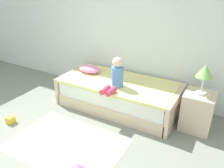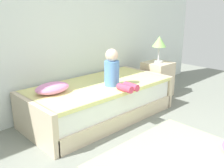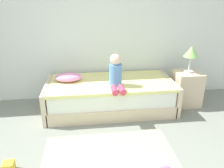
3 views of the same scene
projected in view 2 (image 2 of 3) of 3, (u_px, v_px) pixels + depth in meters
wall_rear at (34, 13)px, 3.26m from camera, size 7.20×0.10×2.90m
bed at (100, 101)px, 3.58m from camera, size 2.11×1.00×0.50m
nightstand at (157, 79)px, 4.46m from camera, size 0.44×0.44×0.60m
table_lamp at (159, 43)px, 4.27m from camera, size 0.24×0.24×0.45m
child_figure at (114, 72)px, 3.33m from camera, size 0.20×0.51×0.50m
pillow at (52, 88)px, 3.10m from camera, size 0.44×0.30×0.13m
area_rug at (170, 158)px, 2.65m from camera, size 1.60×1.10×0.01m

